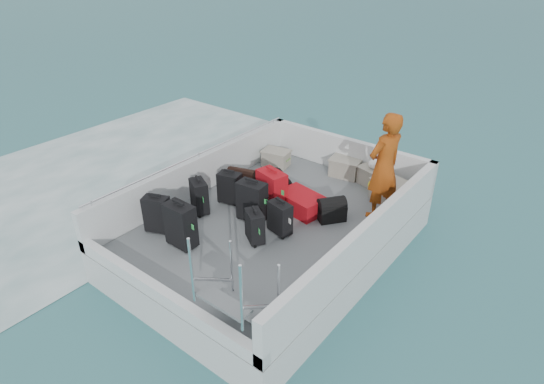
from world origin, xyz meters
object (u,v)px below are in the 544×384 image
at_px(suitcase_1, 199,197).
at_px(suitcase_3, 181,226).
at_px(suitcase_2, 230,188).
at_px(suitcase_8, 301,202).
at_px(crate_3, 390,192).
at_px(suitcase_6, 255,227).
at_px(passenger, 384,167).
at_px(suitcase_4, 252,202).
at_px(suitcase_0, 157,215).
at_px(crate_1, 345,168).
at_px(crate_2, 373,177).
at_px(crate_0, 276,159).
at_px(suitcase_5, 272,190).
at_px(suitcase_7, 280,218).

distance_m(suitcase_1, suitcase_3, 1.00).
height_order(suitcase_2, suitcase_8, suitcase_2).
bearing_deg(crate_3, suitcase_8, -130.50).
height_order(suitcase_6, passenger, passenger).
xyz_separation_m(suitcase_1, suitcase_2, (0.19, 0.57, -0.01)).
xyz_separation_m(suitcase_1, suitcase_6, (1.31, -0.08, -0.04)).
relative_size(suitcase_2, suitcase_4, 0.83).
height_order(suitcase_3, suitcase_6, suitcase_3).
relative_size(suitcase_0, suitcase_2, 1.07).
bearing_deg(suitcase_3, crate_1, 78.33).
distance_m(suitcase_1, crate_2, 3.35).
height_order(suitcase_1, suitcase_2, suitcase_1).
bearing_deg(suitcase_8, crate_0, 61.65).
bearing_deg(crate_1, suitcase_5, -101.28).
distance_m(suitcase_6, crate_1, 2.84).
xyz_separation_m(suitcase_0, suitcase_2, (0.29, 1.40, -0.02)).
distance_m(suitcase_4, crate_1, 2.43).
xyz_separation_m(crate_0, crate_1, (1.37, 0.48, 0.01)).
relative_size(suitcase_0, suitcase_3, 0.87).
relative_size(suitcase_4, crate_1, 1.24).
height_order(crate_0, crate_2, crate_2).
bearing_deg(suitcase_0, suitcase_4, 27.61).
bearing_deg(passenger, crate_0, -81.47).
height_order(suitcase_2, suitcase_7, suitcase_2).
bearing_deg(crate_1, suitcase_1, -114.85).
bearing_deg(crate_0, crate_2, 13.54).
height_order(suitcase_0, suitcase_6, suitcase_0).
bearing_deg(suitcase_0, suitcase_8, 30.11).
bearing_deg(crate_2, suitcase_3, -111.11).
xyz_separation_m(suitcase_8, crate_1, (-0.07, 1.63, 0.01)).
distance_m(suitcase_6, suitcase_8, 1.21).
bearing_deg(passenger, suitcase_3, -17.80).
height_order(suitcase_2, crate_3, suitcase_2).
relative_size(suitcase_4, crate_2, 1.31).
height_order(suitcase_5, crate_1, suitcase_5).
height_order(suitcase_1, suitcase_6, suitcase_1).
xyz_separation_m(suitcase_5, crate_1, (0.38, 1.90, -0.19)).
bearing_deg(suitcase_3, crate_0, 101.17).
height_order(crate_3, passenger, passenger).
xyz_separation_m(suitcase_1, suitcase_4, (0.87, 0.37, 0.05)).
height_order(suitcase_2, crate_2, suitcase_2).
relative_size(suitcase_6, crate_1, 0.93).
distance_m(crate_0, passenger, 2.73).
distance_m(suitcase_1, suitcase_7, 1.52).
xyz_separation_m(crate_2, passenger, (0.59, -0.94, 0.76)).
relative_size(suitcase_6, crate_0, 1.00).
distance_m(suitcase_6, crate_3, 2.71).
relative_size(suitcase_8, crate_1, 1.41).
relative_size(suitcase_3, crate_0, 1.38).
height_order(suitcase_6, crate_3, suitcase_6).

